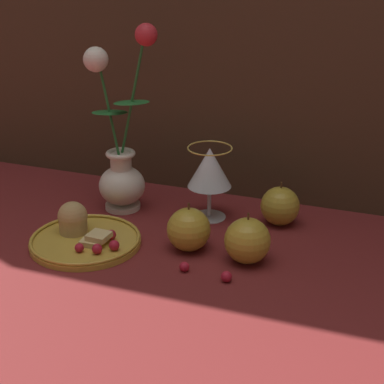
% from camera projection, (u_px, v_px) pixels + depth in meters
% --- Properties ---
extents(ground_plane, '(2.40, 2.40, 0.00)m').
position_uv_depth(ground_plane, '(162.00, 233.00, 1.20)').
color(ground_plane, maroon).
rests_on(ground_plane, ground).
extents(vase, '(0.14, 0.09, 0.37)m').
position_uv_depth(vase, '(121.00, 160.00, 1.27)').
color(vase, silver).
rests_on(vase, ground_plane).
extents(plate_with_pastries, '(0.20, 0.20, 0.07)m').
position_uv_depth(plate_with_pastries, '(83.00, 235.00, 1.16)').
color(plate_with_pastries, gold).
rests_on(plate_with_pastries, ground_plane).
extents(wine_glass, '(0.09, 0.09, 0.15)m').
position_uv_depth(wine_glass, '(210.00, 170.00, 1.23)').
color(wine_glass, silver).
rests_on(wine_glass, ground_plane).
extents(apple_beside_vase, '(0.07, 0.07, 0.09)m').
position_uv_depth(apple_beside_vase, '(280.00, 206.00, 1.22)').
color(apple_beside_vase, '#B2932D').
rests_on(apple_beside_vase, ground_plane).
extents(apple_near_glass, '(0.08, 0.08, 0.09)m').
position_uv_depth(apple_near_glass, '(189.00, 229.00, 1.13)').
color(apple_near_glass, '#B2932D').
rests_on(apple_near_glass, ground_plane).
extents(apple_at_table_edge, '(0.08, 0.08, 0.09)m').
position_uv_depth(apple_at_table_edge, '(247.00, 241.00, 1.09)').
color(apple_at_table_edge, '#B2932D').
rests_on(apple_at_table_edge, ground_plane).
extents(berry_near_plate, '(0.02, 0.02, 0.02)m').
position_uv_depth(berry_near_plate, '(184.00, 267.00, 1.07)').
color(berry_near_plate, '#AD192D').
rests_on(berry_near_plate, ground_plane).
extents(berry_front_center, '(0.02, 0.02, 0.02)m').
position_uv_depth(berry_front_center, '(226.00, 277.00, 1.04)').
color(berry_front_center, '#AD192D').
rests_on(berry_front_center, ground_plane).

